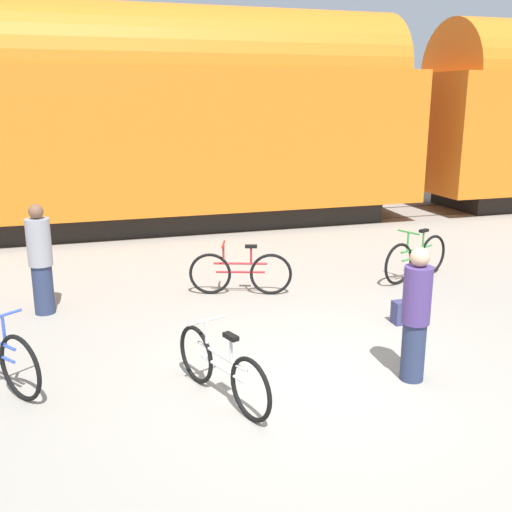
% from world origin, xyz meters
% --- Properties ---
extents(ground_plane, '(80.00, 80.00, 0.00)m').
position_xyz_m(ground_plane, '(0.00, 0.00, 0.00)').
color(ground_plane, gray).
extents(freight_train, '(38.24, 3.07, 5.32)m').
position_xyz_m(freight_train, '(-0.00, 9.01, 2.78)').
color(freight_train, black).
rests_on(freight_train, ground_plane).
extents(rail_near, '(50.24, 0.07, 0.01)m').
position_xyz_m(rail_near, '(0.00, 8.29, 0.01)').
color(rail_near, '#4C4238').
rests_on(rail_near, ground_plane).
extents(rail_far, '(50.24, 0.07, 0.01)m').
position_xyz_m(rail_far, '(0.00, 9.73, 0.01)').
color(rail_far, '#4C4238').
rests_on(rail_far, ground_plane).
extents(bicycle_silver, '(0.64, 1.66, 0.85)m').
position_xyz_m(bicycle_silver, '(-1.27, -0.17, 0.36)').
color(bicycle_silver, black).
rests_on(bicycle_silver, ground_plane).
extents(bicycle_maroon, '(1.65, 0.61, 0.88)m').
position_xyz_m(bicycle_maroon, '(-0.10, 3.26, 0.37)').
color(bicycle_maroon, black).
rests_on(bicycle_maroon, ground_plane).
extents(bicycle_green, '(1.64, 0.70, 0.93)m').
position_xyz_m(bicycle_green, '(3.17, 3.16, 0.39)').
color(bicycle_green, black).
rests_on(bicycle_green, ground_plane).
extents(person_in_purple, '(0.32, 0.32, 1.60)m').
position_xyz_m(person_in_purple, '(0.97, -0.35, 0.80)').
color(person_in_purple, '#283351').
rests_on(person_in_purple, ground_plane).
extents(person_in_grey, '(0.36, 0.36, 1.69)m').
position_xyz_m(person_in_grey, '(-3.21, 3.27, 0.85)').
color(person_in_grey, '#283351').
rests_on(person_in_grey, ground_plane).
extents(backpack, '(0.28, 0.20, 0.34)m').
position_xyz_m(backpack, '(1.80, 1.27, 0.17)').
color(backpack, navy).
rests_on(backpack, ground_plane).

